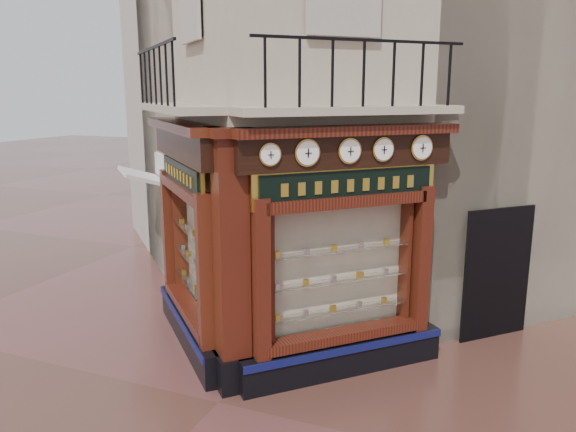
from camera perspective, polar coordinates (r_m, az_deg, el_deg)
The scene contains 16 objects.
ground at distance 8.74m, azimuth -7.08°, elevation -18.29°, with size 80.00×80.00×0.00m, color #512E25.
main_building at distance 13.30m, azimuth 6.00°, elevation 19.08°, with size 8.00×8.00×12.00m, color #BAAD91.
neighbour_left at distance 16.41m, azimuth -0.14°, elevation 16.12°, with size 8.00×8.00×11.00m, color #BAAFA2.
neighbour_right at distance 15.23m, azimuth 18.06°, elevation 15.82°, with size 8.00×8.00×11.00m, color #BAAFA2.
shopfront_left at distance 9.91m, azimuth -10.06°, elevation -2.22°, with size 2.86×2.86×3.98m.
shopfront_right at distance 8.77m, azimuth 5.73°, elevation -4.02°, with size 2.86×2.86×3.98m.
corner_pilaster at distance 8.34m, azimuth -5.75°, elevation -5.10°, with size 0.85×0.85×3.98m.
balcony at distance 8.84m, azimuth -3.03°, elevation 10.90°, with size 5.94×2.97×1.03m.
clock_a at distance 7.74m, azimuth -1.85°, elevation 6.26°, with size 0.26×0.26×0.32m.
clock_b at distance 7.96m, azimuth 1.97°, elevation 6.43°, with size 0.31×0.31×0.39m.
clock_c at distance 8.26m, azimuth 6.27°, elevation 6.58°, with size 0.30×0.30×0.38m.
clock_d at distance 8.55m, azimuth 9.63°, elevation 6.68°, with size 0.29×0.29×0.37m.
clock_e at distance 8.94m, azimuth 13.41°, elevation 6.76°, with size 0.31×0.31×0.39m.
awning at distance 13.51m, azimuth -13.93°, elevation -7.16°, with size 1.56×0.93×0.08m, color silver, non-canonical shape.
signboard_left at distance 9.67m, azimuth -10.76°, elevation 4.19°, with size 2.02×2.02×0.54m.
signboard_right at distance 8.45m, azimuth 6.14°, elevation 3.16°, with size 2.21×2.21×0.59m.
Camera 1 is at (3.77, -6.50, 4.46)m, focal length 35.00 mm.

